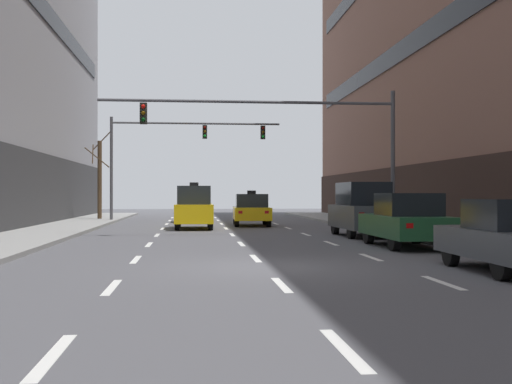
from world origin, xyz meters
TOP-DOWN VIEW (x-y plane):
  - ground_plane at (0.00, 0.00)m, footprint 120.00×120.00m
  - lane_stripe_l1_s2 at (-3.09, -8.00)m, footprint 0.16×2.00m
  - lane_stripe_l1_s3 at (-3.09, -3.00)m, footprint 0.16×2.00m
  - lane_stripe_l1_s4 at (-3.09, 2.00)m, footprint 0.16×2.00m
  - lane_stripe_l1_s5 at (-3.09, 7.00)m, footprint 0.16×2.00m
  - lane_stripe_l1_s6 at (-3.09, 12.00)m, footprint 0.16×2.00m
  - lane_stripe_l1_s7 at (-3.09, 17.00)m, footprint 0.16×2.00m
  - lane_stripe_l1_s8 at (-3.09, 22.00)m, footprint 0.16×2.00m
  - lane_stripe_l1_s9 at (-3.09, 27.00)m, footprint 0.16×2.00m
  - lane_stripe_l1_s10 at (-3.09, 32.00)m, footprint 0.16×2.00m
  - lane_stripe_l2_s2 at (0.00, -8.00)m, footprint 0.16×2.00m
  - lane_stripe_l2_s3 at (0.00, -3.00)m, footprint 0.16×2.00m
  - lane_stripe_l2_s4 at (0.00, 2.00)m, footprint 0.16×2.00m
  - lane_stripe_l2_s5 at (0.00, 7.00)m, footprint 0.16×2.00m
  - lane_stripe_l2_s6 at (0.00, 12.00)m, footprint 0.16×2.00m
  - lane_stripe_l2_s7 at (0.00, 17.00)m, footprint 0.16×2.00m
  - lane_stripe_l2_s8 at (0.00, 22.00)m, footprint 0.16×2.00m
  - lane_stripe_l2_s9 at (0.00, 27.00)m, footprint 0.16×2.00m
  - lane_stripe_l2_s10 at (0.00, 32.00)m, footprint 0.16×2.00m
  - lane_stripe_l3_s3 at (3.09, -3.00)m, footprint 0.16×2.00m
  - lane_stripe_l3_s4 at (3.09, 2.00)m, footprint 0.16×2.00m
  - lane_stripe_l3_s5 at (3.09, 7.00)m, footprint 0.16×2.00m
  - lane_stripe_l3_s6 at (3.09, 12.00)m, footprint 0.16×2.00m
  - lane_stripe_l3_s7 at (3.09, 17.00)m, footprint 0.16×2.00m
  - lane_stripe_l3_s8 at (3.09, 22.00)m, footprint 0.16×2.00m
  - lane_stripe_l3_s9 at (3.09, 27.00)m, footprint 0.16×2.00m
  - lane_stripe_l3_s10 at (3.09, 32.00)m, footprint 0.16×2.00m
  - taxi_driving_0 at (-1.50, 24.22)m, footprint 1.87×4.28m
  - taxi_driving_1 at (-1.57, 16.81)m, footprint 1.83×4.32m
  - taxi_driving_2 at (1.51, 19.71)m, footprint 2.08×4.61m
  - car_parked_1 at (5.14, -1.60)m, footprint 1.82×4.24m
  - car_parked_2 at (5.14, 5.11)m, footprint 1.93×4.59m
  - car_parked_3 at (5.14, 10.44)m, footprint 1.90×4.48m
  - traffic_signal_0 at (2.52, 11.10)m, footprint 12.06×0.35m
  - traffic_signal_1 at (-2.87, 25.38)m, footprint 10.46×0.35m
  - street_tree_1 at (-7.53, 26.99)m, footprint 1.57×1.55m

SIDE VIEW (x-z plane):
  - ground_plane at x=0.00m, z-range 0.00..0.00m
  - lane_stripe_l1_s2 at x=-3.09m, z-range 0.00..0.01m
  - lane_stripe_l1_s3 at x=-3.09m, z-range 0.00..0.01m
  - lane_stripe_l1_s4 at x=-3.09m, z-range 0.00..0.01m
  - lane_stripe_l1_s5 at x=-3.09m, z-range 0.00..0.01m
  - lane_stripe_l1_s6 at x=-3.09m, z-range 0.00..0.01m
  - lane_stripe_l1_s7 at x=-3.09m, z-range 0.00..0.01m
  - lane_stripe_l1_s8 at x=-3.09m, z-range 0.00..0.01m
  - lane_stripe_l1_s9 at x=-3.09m, z-range 0.00..0.01m
  - lane_stripe_l1_s10 at x=-3.09m, z-range 0.00..0.01m
  - lane_stripe_l2_s2 at x=0.00m, z-range 0.00..0.01m
  - lane_stripe_l2_s3 at x=0.00m, z-range 0.00..0.01m
  - lane_stripe_l2_s4 at x=0.00m, z-range 0.00..0.01m
  - lane_stripe_l2_s5 at x=0.00m, z-range 0.00..0.01m
  - lane_stripe_l2_s6 at x=0.00m, z-range 0.00..0.01m
  - lane_stripe_l2_s7 at x=0.00m, z-range 0.00..0.01m
  - lane_stripe_l2_s8 at x=0.00m, z-range 0.00..0.01m
  - lane_stripe_l2_s9 at x=0.00m, z-range 0.00..0.01m
  - lane_stripe_l2_s10 at x=0.00m, z-range 0.00..0.01m
  - lane_stripe_l3_s3 at x=3.09m, z-range 0.00..0.01m
  - lane_stripe_l3_s4 at x=3.09m, z-range 0.00..0.01m
  - lane_stripe_l3_s5 at x=3.09m, z-range 0.00..0.01m
  - lane_stripe_l3_s6 at x=3.09m, z-range 0.00..0.01m
  - lane_stripe_l3_s7 at x=3.09m, z-range 0.00..0.01m
  - lane_stripe_l3_s8 at x=3.09m, z-range 0.00..0.01m
  - lane_stripe_l3_s9 at x=3.09m, z-range 0.00..0.01m
  - lane_stripe_l3_s10 at x=3.09m, z-range 0.00..0.01m
  - car_parked_1 at x=5.14m, z-range -0.01..1.57m
  - taxi_driving_2 at x=1.51m, z-range -0.10..1.78m
  - car_parked_2 at x=5.14m, z-range -0.01..1.71m
  - taxi_driving_0 at x=-1.50m, z-range -0.09..2.14m
  - taxi_driving_1 at x=-1.57m, z-range -0.09..2.17m
  - car_parked_3 at x=5.14m, z-range -0.01..2.16m
  - street_tree_1 at x=-7.53m, z-range -0.09..5.56m
  - traffic_signal_0 at x=2.52m, z-range 1.39..7.20m
  - traffic_signal_1 at x=-2.87m, z-range 1.64..7.93m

